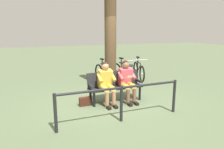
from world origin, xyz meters
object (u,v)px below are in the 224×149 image
Objects in this scene: litter_bin at (128,75)px; bicycle_purple at (139,71)px; handbag at (85,102)px; tree_trunk at (110,32)px; bench at (115,84)px; bicycle_red at (104,74)px; person_reading at (127,79)px; bicycle_green at (124,72)px; person_companion at (106,81)px.

litter_bin is 0.48× the size of bicycle_purple.
tree_trunk is (-1.27, -1.37, 1.86)m from handbag.
bicycle_purple reaches higher than bench.
bicycle_purple is at bearing 82.41° from bicycle_red.
bicycle_red reaches higher than litter_bin.
bicycle_green is at bearing -114.03° from person_reading.
person_reading is 0.73× the size of bicycle_green.
bicycle_green is (-1.55, -2.31, -0.30)m from person_companion.
litter_bin is (-0.70, -0.07, -1.57)m from tree_trunk.
litter_bin is at bearing -28.79° from bicycle_green.
bicycle_purple is at bearing 77.49° from bicycle_green.
bench is at bearing -27.27° from person_reading.
bench is 1.35× the size of person_companion.
handbag is at bearing 4.90° from bench.
tree_trunk is at bearing 5.78° from litter_bin.
tree_trunk is at bearing -92.64° from person_reading.
bench reaches higher than handbag.
tree_trunk reaches higher than bicycle_green.
person_reading is at bearing 89.60° from tree_trunk.
litter_bin is at bearing -34.61° from bicycle_purple.
litter_bin is 1.03m from bicycle_red.
bicycle_green reaches higher than litter_bin.
bench is at bearing -152.92° from person_companion.
person_companion is 2.80m from bicycle_green.
person_reading is 1.38m from handbag.
person_reading reaches higher than bicycle_purple.
tree_trunk is 4.94× the size of litter_bin.
bench is at bearing -44.79° from bicycle_green.
tree_trunk is 1.72m from litter_bin.
tree_trunk reaches higher than bench.
handbag is 2.46m from litter_bin.
person_companion reaches higher than bicycle_purple.
bicycle_purple is 1.01× the size of bicycle_green.
bench is 1.35× the size of person_reading.
litter_bin is 1.22m from bicycle_purple.
handbag is 0.08× the size of tree_trunk.
bicycle_red is at bearing -94.00° from person_reading.
person_companion is (0.64, 0.02, -0.00)m from person_reading.
bicycle_green is (-0.90, -0.88, -1.62)m from tree_trunk.
bicycle_green is (-1.24, -2.13, -0.15)m from bench.
bench is 0.39m from person_reading.
handbag is 3.14m from bicycle_green.
bicycle_purple is (-2.24, -2.34, -0.30)m from person_companion.
bicycle_green and bicycle_red have the same top height.
bicycle_green is at bearing -135.88° from tree_trunk.
bench is 5.39× the size of handbag.
bench reaches higher than litter_bin.
bench is 1.69m from litter_bin.
tree_trunk reaches higher than person_companion.
person_reading and person_companion have the same top height.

